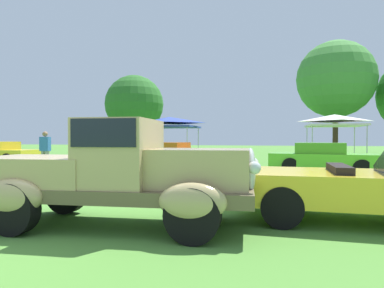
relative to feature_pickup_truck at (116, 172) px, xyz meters
name	(u,v)px	position (x,y,z in m)	size (l,w,h in m)	color
ground_plane	(69,225)	(-0.76, -0.14, -0.87)	(120.00, 120.00, 0.00)	#4C8433
feature_pickup_truck	(116,172)	(0.00, 0.00, 0.00)	(4.55, 2.05, 1.70)	brown
neighbor_convertible	(375,188)	(4.10, 1.17, -0.29)	(4.60, 1.86, 1.40)	yellow
show_car_orange	(168,156)	(-1.98, 9.20, -0.27)	(4.23, 2.34, 1.22)	orange
show_car_lime	(324,159)	(4.48, 9.16, -0.27)	(4.41, 2.42, 1.22)	#60C62D
spectator_near_truck	(45,150)	(-6.88, 7.48, 0.05)	(0.41, 0.27, 1.69)	#9E998E
canopy_tent_left_field	(169,122)	(-3.68, 14.94, 1.56)	(3.35, 3.35, 2.71)	#B7B7BC
canopy_tent_center_field	(335,120)	(5.83, 14.87, 1.56)	(2.91, 2.91, 2.71)	#B7B7BC
treeline_far_left	(134,105)	(-10.43, 25.47, 3.79)	(5.60, 5.60, 7.46)	brown
treeline_mid_left	(336,79)	(7.79, 25.74, 5.54)	(6.48, 6.48, 9.66)	#47331E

